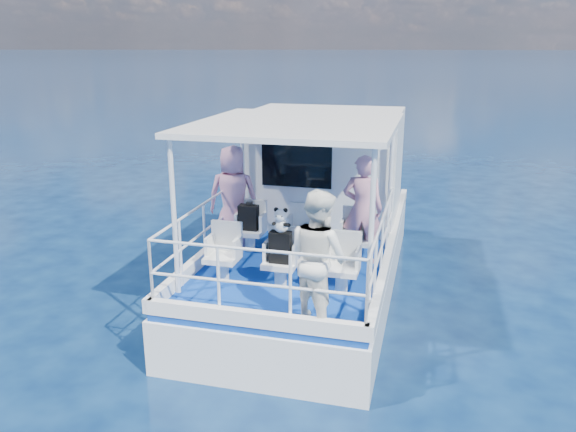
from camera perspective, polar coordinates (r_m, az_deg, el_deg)
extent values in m
plane|color=#081B3D|center=(9.66, 1.01, -9.37)|extent=(2000.00, 2000.00, 0.00)
cube|color=white|center=(10.54, 2.30, -7.05)|extent=(3.00, 7.00, 1.60)
cube|color=navy|center=(10.23, 2.36, -2.69)|extent=(2.90, 6.90, 0.10)
cube|color=white|center=(11.15, 3.86, 5.07)|extent=(2.85, 2.00, 2.20)
cube|color=white|center=(8.55, 0.80, 9.28)|extent=(3.00, 3.20, 0.08)
cylinder|color=white|center=(7.86, -11.50, -0.25)|extent=(0.07, 0.07, 2.20)
cylinder|color=white|center=(7.13, 8.45, -1.85)|extent=(0.07, 0.07, 2.20)
cylinder|color=white|center=(10.45, -4.60, 4.26)|extent=(0.07, 0.07, 2.20)
cylinder|color=white|center=(9.91, 10.34, 3.35)|extent=(0.07, 0.07, 2.20)
cube|color=silver|center=(9.65, -3.88, -2.42)|extent=(0.48, 0.46, 0.38)
cube|color=silver|center=(9.41, 1.33, -2.88)|extent=(0.48, 0.46, 0.38)
cube|color=silver|center=(9.26, 6.77, -3.33)|extent=(0.48, 0.46, 0.38)
cube|color=silver|center=(8.50, -6.64, -5.20)|extent=(0.48, 0.46, 0.38)
cube|color=silver|center=(8.24, -0.76, -5.83)|extent=(0.48, 0.46, 0.38)
cube|color=silver|center=(8.06, 5.46, -6.42)|extent=(0.48, 0.46, 0.38)
imported|color=pink|center=(9.72, -5.58, 1.98)|extent=(0.73, 0.58, 1.77)
imported|color=#C37E97|center=(9.01, 7.59, 0.68)|extent=(0.65, 0.43, 1.76)
imported|color=white|center=(6.96, 3.08, -4.22)|extent=(1.06, 1.03, 1.73)
cube|color=black|center=(9.51, -4.02, -0.15)|extent=(0.33, 0.18, 0.43)
cube|color=black|center=(8.04, -0.79, -3.19)|extent=(0.31, 0.17, 0.46)
cube|color=black|center=(9.44, -3.95, 1.27)|extent=(0.10, 0.06, 0.06)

